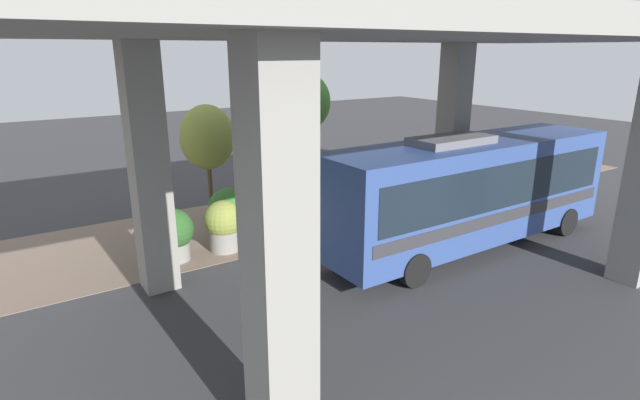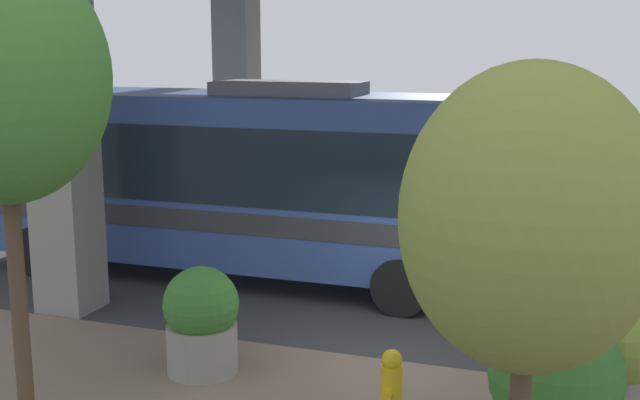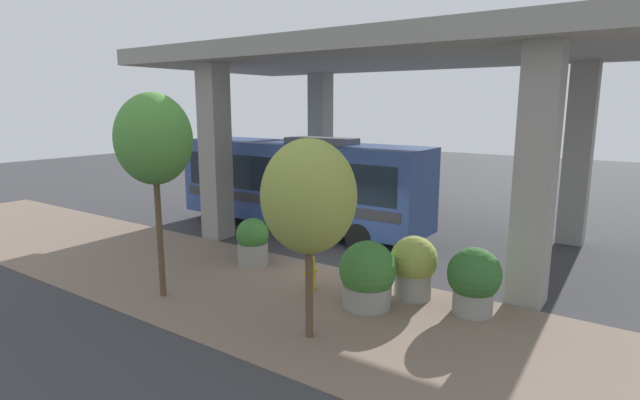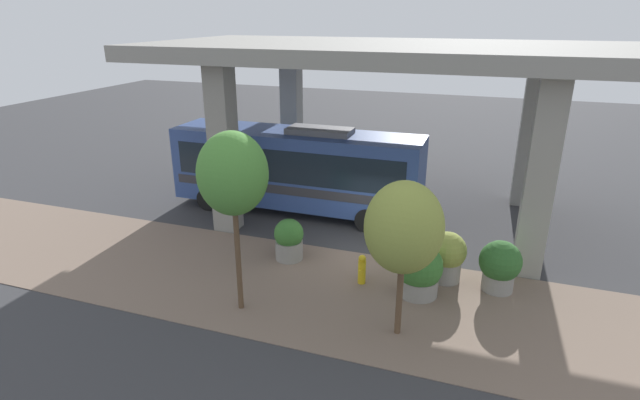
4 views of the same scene
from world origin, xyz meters
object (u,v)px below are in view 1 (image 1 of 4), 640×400
Objects in this scene: planter_middle at (229,213)px; street_tree_far at (207,138)px; planter_front at (352,200)px; planter_back at (224,225)px; street_tree_near at (308,102)px; bus at (471,187)px; fire_hydrant at (276,213)px; planter_extra at (173,234)px.

street_tree_far is at bearing 174.57° from planter_middle.
street_tree_far reaches higher than planter_middle.
planter_front is at bearing 55.28° from street_tree_far.
planter_middle is 1.41m from planter_back.
planter_middle is at bearing -100.87° from planter_front.
street_tree_near is at bearing 117.31° from planter_middle.
planter_front is at bearing -161.73° from bus.
planter_extra reaches higher than fire_hydrant.
street_tree_near is at bearing 116.56° from planter_extra.
planter_middle reaches higher than planter_extra.
street_tree_far is at bearing -141.69° from bus.
planter_extra is at bearing -65.02° from planter_middle.
planter_back reaches higher than planter_extra.
planter_front is (0.83, 2.90, 0.25)m from fire_hydrant.
street_tree_near is (-3.74, 5.60, 3.32)m from planter_back.
street_tree_near is at bearing 93.62° from street_tree_far.
planter_back is at bearing -86.80° from planter_front.
planter_extra is 0.31× the size of street_tree_near.
planter_middle is at bearing -5.43° from street_tree_far.
street_tree_near is (-3.43, 0.15, 3.45)m from planter_front.
planter_front is 4.83m from planter_middle.
planter_back is (0.31, -5.45, 0.12)m from planter_front.
bus is 8.28m from street_tree_near.
planter_back is (1.13, -2.55, 0.37)m from fire_hydrant.
street_tree_far is at bearing 142.30° from planter_extra.
street_tree_far is (-2.23, 0.21, 2.34)m from planter_middle.
street_tree_near is at bearing -170.47° from bus.
fire_hydrant is at bearing -105.93° from planter_front.
planter_extra is at bearing -63.44° from street_tree_near.
fire_hydrant is 4.34m from planter_extra.
bus is at bearing 63.54° from planter_extra.
bus is 10.57× the size of fire_hydrant.
planter_back is at bearing -30.39° from planter_middle.
street_tree_far is at bearing -124.72° from planter_front.
planter_back is 7.51m from street_tree_near.
planter_back is at bearing 85.96° from planter_extra.
planter_middle is (-0.08, -1.84, 0.32)m from fire_hydrant.
fire_hydrant is 0.19× the size of street_tree_near.
bus is at bearing 49.18° from planter_middle.
street_tree_near reaches higher than street_tree_far.
street_tree_far reaches higher than planter_front.
bus is 6.38× the size of planter_back.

